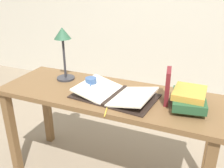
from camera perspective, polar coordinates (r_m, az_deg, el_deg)
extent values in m
cube|color=brown|center=(1.79, -1.16, -2.46)|extent=(1.57, 0.56, 0.03)
cube|color=brown|center=(2.20, -21.86, -10.50)|extent=(0.06, 0.06, 0.73)
cube|color=brown|center=(2.49, -14.63, -5.36)|extent=(0.06, 0.06, 0.73)
cube|color=brown|center=(2.06, 21.39, -12.88)|extent=(0.06, 0.06, 0.73)
cube|color=black|center=(1.72, 0.63, -2.59)|extent=(0.06, 0.34, 0.02)
cube|color=black|center=(1.79, -3.49, -1.77)|extent=(0.30, 0.37, 0.01)
cube|color=black|center=(1.66, 5.06, -3.82)|extent=(0.30, 0.37, 0.01)
cube|color=silver|center=(1.77, -3.22, -1.01)|extent=(0.28, 0.35, 0.06)
cube|color=silver|center=(1.65, 4.77, -2.87)|extent=(0.28, 0.35, 0.06)
cube|color=brown|center=(1.65, 16.96, -4.71)|extent=(0.22, 0.24, 0.03)
cube|color=#234C2D|center=(1.63, 17.12, -3.46)|extent=(0.24, 0.32, 0.05)
cube|color=#BC8933|center=(1.61, 17.31, -1.99)|extent=(0.19, 0.23, 0.04)
cube|color=maroon|center=(1.64, 12.59, -0.50)|extent=(0.05, 0.15, 0.23)
cylinder|color=#2D2D33|center=(2.05, -10.51, 1.35)|extent=(0.14, 0.14, 0.02)
cylinder|color=#2D2D33|center=(1.99, -10.85, 5.73)|extent=(0.02, 0.02, 0.31)
cone|color=#285138|center=(1.94, -11.30, 11.34)|extent=(0.13, 0.13, 0.09)
cylinder|color=#335184|center=(1.83, -4.81, 0.13)|extent=(0.08, 0.08, 0.09)
torus|color=#335184|center=(1.78, -4.90, -0.46)|extent=(0.03, 0.05, 0.05)
cylinder|color=gold|center=(1.55, -1.29, -5.91)|extent=(0.05, 0.15, 0.01)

